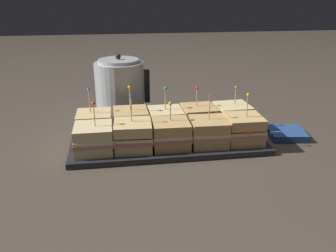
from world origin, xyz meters
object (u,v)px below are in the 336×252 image
at_px(sandwich_front_far_left, 94,139).
at_px(napkin_stack, 286,133).
at_px(sandwich_front_far_right, 243,129).
at_px(kettle_steel, 120,89).
at_px(sandwich_front_left, 133,136).
at_px(sandwich_back_far_right, 232,117).
at_px(serving_platter, 168,142).
at_px(sandwich_back_far_left, 94,125).
at_px(sandwich_front_right, 208,132).
at_px(sandwich_back_center, 166,121).
at_px(sandwich_back_right, 199,119).
at_px(sandwich_front_center, 171,134).
at_px(sandwich_back_left, 131,122).

xyz_separation_m(sandwich_front_far_left, napkin_stack, (0.64, 0.06, -0.05)).
height_order(sandwich_front_far_right, kettle_steel, kettle_steel).
xyz_separation_m(sandwich_front_left, sandwich_back_far_right, (0.35, 0.12, -0.00)).
relative_size(serving_platter, sandwich_back_far_left, 3.79).
distance_m(serving_platter, sandwich_front_right, 0.14).
bearing_deg(sandwich_back_center, sandwich_front_right, -44.74).
distance_m(sandwich_back_right, sandwich_back_far_right, 0.12).
bearing_deg(sandwich_back_far_right, sandwich_back_right, -179.05).
distance_m(sandwich_front_right, napkin_stack, 0.30).
height_order(serving_platter, kettle_steel, kettle_steel).
xyz_separation_m(sandwich_back_center, kettle_steel, (-0.14, 0.24, 0.05)).
xyz_separation_m(sandwich_front_center, sandwich_back_far_right, (0.23, 0.12, 0.00)).
height_order(kettle_steel, napkin_stack, kettle_steel).
relative_size(sandwich_back_far_left, napkin_stack, 1.24).
height_order(sandwich_front_right, kettle_steel, kettle_steel).
bearing_deg(sandwich_front_left, sandwich_front_far_right, 0.23).
bearing_deg(sandwich_back_right, napkin_stack, -10.79).
distance_m(sandwich_front_right, sandwich_back_far_right, 0.16).
relative_size(sandwich_front_center, sandwich_front_far_right, 0.88).
relative_size(sandwich_front_left, kettle_steel, 0.69).
distance_m(sandwich_front_center, napkin_stack, 0.41).
xyz_separation_m(sandwich_back_far_left, sandwich_back_left, (0.12, -0.00, 0.00)).
relative_size(serving_platter, sandwich_back_left, 3.67).
bearing_deg(kettle_steel, sandwich_back_center, -59.41).
relative_size(sandwich_front_center, sandwich_back_center, 0.89).
relative_size(sandwich_front_far_left, sandwich_front_left, 0.93).
height_order(sandwich_back_center, kettle_steel, kettle_steel).
height_order(sandwich_front_far_left, napkin_stack, sandwich_front_far_left).
height_order(sandwich_front_left, sandwich_back_right, sandwich_front_left).
bearing_deg(sandwich_back_far_left, sandwich_back_far_right, 0.03).
bearing_deg(napkin_stack, sandwich_front_far_left, -174.61).
bearing_deg(sandwich_front_far_right, napkin_stack, 18.33).
xyz_separation_m(sandwich_front_center, sandwich_back_left, (-0.11, 0.11, 0.00)).
height_order(sandwich_front_center, sandwich_back_far_right, sandwich_back_far_right).
bearing_deg(sandwich_back_right, sandwich_back_far_right, 0.95).
bearing_deg(sandwich_back_far_right, serving_platter, -165.79).
bearing_deg(sandwich_front_left, kettle_steel, 94.35).
height_order(sandwich_front_far_left, sandwich_back_center, sandwich_back_center).
height_order(sandwich_back_far_right, kettle_steel, kettle_steel).
xyz_separation_m(sandwich_front_center, sandwich_front_right, (0.12, -0.00, -0.00)).
distance_m(sandwich_front_left, sandwich_front_far_right, 0.35).
xyz_separation_m(sandwich_front_center, sandwich_front_far_right, (0.23, -0.00, 0.00)).
relative_size(sandwich_front_far_left, sandwich_back_right, 1.01).
height_order(sandwich_front_far_right, sandwich_back_center, sandwich_front_far_right).
distance_m(serving_platter, sandwich_back_far_right, 0.25).
bearing_deg(sandwich_front_far_right, sandwich_back_far_left, 165.94).
bearing_deg(sandwich_front_far_left, sandwich_back_center, 26.50).
bearing_deg(sandwich_front_right, napkin_stack, 11.72).
relative_size(sandwich_front_far_right, sandwich_back_far_right, 1.07).
bearing_deg(sandwich_front_far_left, sandwich_back_far_left, 91.23).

